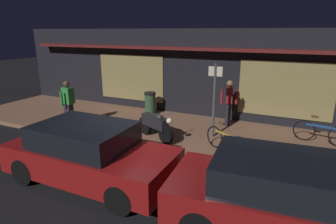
% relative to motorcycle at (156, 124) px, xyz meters
% --- Properties ---
extents(ground_plane, '(60.00, 60.00, 0.00)m').
position_rel_motorcycle_xyz_m(ground_plane, '(0.37, -1.91, -0.65)').
color(ground_plane, black).
extents(sidewalk_slab, '(18.00, 4.00, 0.15)m').
position_rel_motorcycle_xyz_m(sidewalk_slab, '(0.37, 1.09, -0.57)').
color(sidewalk_slab, '#8C6047').
rests_on(sidewalk_slab, ground_plane).
extents(storefront_building, '(18.00, 3.30, 3.60)m').
position_rel_motorcycle_xyz_m(storefront_building, '(0.37, 4.48, 1.16)').
color(storefront_building, black).
rests_on(storefront_building, ground_plane).
extents(motorcycle, '(1.59, 0.90, 0.97)m').
position_rel_motorcycle_xyz_m(motorcycle, '(0.00, 0.00, 0.00)').
color(motorcycle, black).
rests_on(motorcycle, sidewalk_slab).
extents(bicycle_parked, '(1.64, 0.43, 0.91)m').
position_rel_motorcycle_xyz_m(bicycle_parked, '(4.79, 1.82, -0.14)').
color(bicycle_parked, black).
rests_on(bicycle_parked, sidewalk_slab).
extents(bicycle_extra, '(1.43, 0.92, 0.91)m').
position_rel_motorcycle_xyz_m(bicycle_extra, '(2.32, -0.12, -0.14)').
color(bicycle_extra, black).
rests_on(bicycle_extra, sidewalk_slab).
extents(person_photographer, '(0.41, 0.62, 1.67)m').
position_rel_motorcycle_xyz_m(person_photographer, '(-3.43, -0.19, 0.38)').
color(person_photographer, '#28232D').
rests_on(person_photographer, sidewalk_slab).
extents(person_bystander, '(0.61, 0.43, 1.67)m').
position_rel_motorcycle_xyz_m(person_bystander, '(1.77, 2.36, 0.38)').
color(person_bystander, '#28232D').
rests_on(person_bystander, sidewalk_slab).
extents(sign_post, '(0.44, 0.09, 2.40)m').
position_rel_motorcycle_xyz_m(sign_post, '(1.60, 1.00, 0.86)').
color(sign_post, '#47474C').
rests_on(sign_post, sidewalk_slab).
extents(trash_bin, '(0.48, 0.48, 0.93)m').
position_rel_motorcycle_xyz_m(trash_bin, '(-1.50, 2.39, -0.03)').
color(trash_bin, '#2D4C33').
rests_on(trash_bin, sidewalk_slab).
extents(parked_car_near, '(4.10, 1.78, 1.42)m').
position_rel_motorcycle_xyz_m(parked_car_near, '(-0.35, -2.74, 0.06)').
color(parked_car_near, black).
rests_on(parked_car_near, ground_plane).
extents(parked_car_far, '(4.23, 2.08, 1.42)m').
position_rel_motorcycle_xyz_m(parked_car_far, '(3.93, -2.74, 0.06)').
color(parked_car_far, black).
rests_on(parked_car_far, ground_plane).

